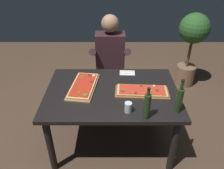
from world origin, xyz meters
The scene contains 11 objects.
ground_plane centered at (0.00, 0.00, 0.00)m, with size 6.40×6.40×0.00m, color #4C3828.
dining_table centered at (0.00, 0.00, 0.64)m, with size 1.40×0.96×0.74m.
pizza_rectangular_front centered at (0.31, -0.03, 0.76)m, with size 0.57×0.27×0.05m.
pizza_rectangular_left centered at (-0.31, 0.07, 0.76)m, with size 0.33×0.57×0.05m.
wine_bottle_dark centered at (0.31, -0.42, 0.87)m, with size 0.06×0.06×0.31m.
oil_bottle_amber centered at (0.61, -0.33, 0.87)m, with size 0.06×0.06×0.34m.
tumbler_near_camera centered at (0.15, -0.34, 0.79)m, with size 0.07×0.07×0.10m.
napkin_cutlery_set centered at (0.18, 0.38, 0.74)m, with size 0.18×0.12×0.01m.
diner_chair centered at (-0.02, 0.86, 0.49)m, with size 0.44×0.44×0.87m.
seated_diner centered at (-0.02, 0.74, 0.74)m, with size 0.53×0.41×1.33m.
potted_plant_corner centered at (1.24, 1.32, 0.77)m, with size 0.46×0.46×1.21m.
Camera 1 is at (-0.00, -1.93, 2.06)m, focal length 35.41 mm.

